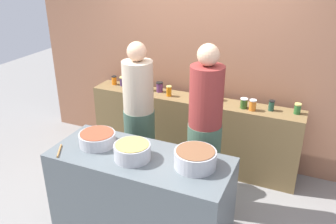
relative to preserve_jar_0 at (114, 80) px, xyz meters
name	(u,v)px	position (x,y,z in m)	size (l,w,h in m)	color
ground	(155,212)	(1.16, -1.15, -0.99)	(12.00, 12.00, 0.00)	gray
storefront_wall	(203,47)	(1.16, 0.30, 0.51)	(4.80, 0.12, 3.00)	#9B664B
display_shelf	(191,131)	(1.16, -0.05, -0.52)	(2.70, 0.36, 0.93)	brown
prep_table	(141,195)	(1.16, -1.45, -0.55)	(1.70, 0.70, 0.87)	#565F63
preserve_jar_0	(114,80)	(0.00, 0.00, 0.00)	(0.07, 0.07, 0.12)	orange
preserve_jar_1	(123,81)	(0.13, 0.01, 0.00)	(0.08, 0.08, 0.13)	#402A53
preserve_jar_2	(150,87)	(0.56, -0.01, -0.01)	(0.07, 0.07, 0.10)	#619921
preserve_jar_3	(160,87)	(0.69, 0.00, 0.01)	(0.09, 0.09, 0.13)	#542A5B
preserve_jar_4	(169,91)	(0.86, -0.09, 0.01)	(0.07, 0.07, 0.13)	orange
preserve_jar_5	(216,95)	(1.44, 0.02, 0.00)	(0.07, 0.07, 0.13)	#9B3713
preserve_jar_6	(244,103)	(1.81, -0.09, 0.00)	(0.09, 0.09, 0.12)	#2E521E
preserve_jar_7	(253,105)	(1.91, -0.11, 0.00)	(0.08, 0.08, 0.13)	orange
preserve_jar_8	(271,105)	(2.11, -0.03, 0.00)	(0.07, 0.07, 0.12)	#204635
preserve_jar_9	(297,109)	(2.39, 0.00, 0.00)	(0.08, 0.08, 0.12)	#275E29
cooking_pot_left	(97,139)	(0.68, -1.42, -0.05)	(0.35, 0.35, 0.13)	#B7B7BC
cooking_pot_center	(132,151)	(1.12, -1.51, -0.04)	(0.33, 0.33, 0.15)	#B7B7BC
cooking_pot_right	(195,159)	(1.68, -1.40, -0.04)	(0.37, 0.37, 0.16)	#B7B7BC
wooden_spoon	(59,151)	(0.43, -1.68, -0.11)	(0.02, 0.02, 0.22)	#9E703D
cook_with_tongs	(139,122)	(0.74, -0.67, -0.20)	(0.36, 0.36, 1.73)	#3E5B4B
cook_in_cap	(204,139)	(1.58, -0.83, -0.15)	(0.35, 0.35, 1.82)	#3F5B47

